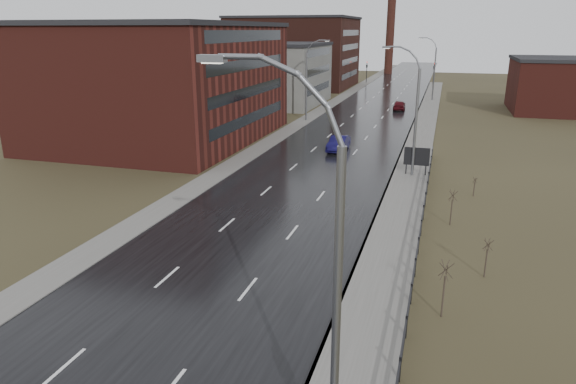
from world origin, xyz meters
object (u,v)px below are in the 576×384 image
Objects in this scene: car_near at (338,144)px; car_far at (399,105)px; streetlight_main at (325,293)px; billboard at (417,157)px.

car_far is at bearing 85.52° from car_near.
car_far is (3.60, 32.12, 0.00)m from car_near.
car_near is (-8.06, 42.15, -5.26)m from streetlight_main.
car_far is (-5.08, 40.09, -0.98)m from billboard.
streetlight_main is 34.45m from billboard.
billboard reaches higher than car_far.
billboard is 0.57× the size of car_far.
car_near is 1.03× the size of car_far.
billboard is 11.83m from car_near.
billboard is 0.55× the size of car_near.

